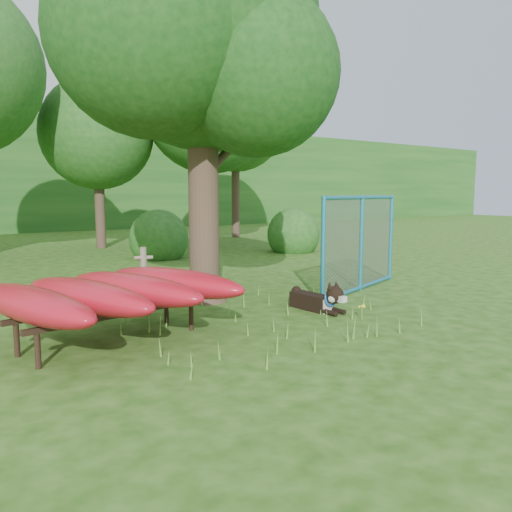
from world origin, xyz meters
TOP-DOWN VIEW (x-y plane):
  - ground at (0.00, 0.00)m, footprint 80.00×80.00m
  - oak_tree at (0.12, 2.83)m, footprint 5.46×4.77m
  - wooden_post at (-1.17, 2.44)m, footprint 0.31×0.13m
  - kayak_rack at (-2.13, 1.22)m, footprint 3.39×3.03m
  - husky_dog at (1.34, 0.96)m, footprint 0.37×1.27m
  - fence_section at (3.28, 1.87)m, footprint 3.17×1.17m
  - wildflower_clump at (1.52, 0.17)m, footprint 0.11×0.11m
  - bg_tree_c at (1.50, 13.00)m, footprint 4.00×4.00m
  - bg_tree_d at (5.00, 11.00)m, footprint 4.80×4.80m
  - bg_tree_e at (8.00, 14.00)m, footprint 4.60×4.60m
  - shrub_right at (6.50, 8.00)m, footprint 1.80×1.80m
  - shrub_mid at (2.00, 9.00)m, footprint 1.80×1.80m

SIDE VIEW (x-z plane):
  - ground at x=0.00m, z-range 0.00..0.00m
  - shrub_right at x=6.50m, z-range -0.90..0.90m
  - shrub_mid at x=2.00m, z-range -0.90..0.90m
  - wildflower_clump at x=1.52m, z-range 0.07..0.31m
  - husky_dog at x=1.34m, z-range -0.08..0.48m
  - wooden_post at x=-1.17m, z-range 0.03..1.15m
  - kayak_rack at x=-2.13m, z-range 0.24..1.13m
  - fence_section at x=3.28m, z-range -0.65..2.59m
  - bg_tree_c at x=1.50m, z-range 1.05..7.17m
  - oak_tree at x=0.12m, z-range 1.15..8.01m
  - bg_tree_d at x=5.00m, z-range 1.33..8.83m
  - bg_tree_e at x=8.00m, z-range 1.46..9.01m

